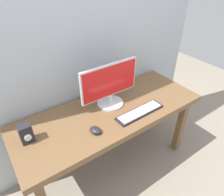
# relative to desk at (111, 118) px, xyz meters

# --- Properties ---
(ground_plane) EXTENTS (6.00, 6.00, 0.00)m
(ground_plane) POSITION_rel_desk_xyz_m (0.00, 0.00, -0.64)
(ground_plane) COLOR gray
(wall_back) EXTENTS (2.45, 0.04, 3.00)m
(wall_back) POSITION_rel_desk_xyz_m (0.00, 0.35, 0.86)
(wall_back) COLOR #B2BCC6
(wall_back) RESTS_ON ground_plane
(desk) EXTENTS (1.62, 0.62, 0.72)m
(desk) POSITION_rel_desk_xyz_m (0.00, 0.00, 0.00)
(desk) COLOR brown
(desk) RESTS_ON ground_plane
(monitor) EXTENTS (0.53, 0.23, 0.37)m
(monitor) POSITION_rel_desk_xyz_m (0.05, 0.09, 0.28)
(monitor) COLOR silver
(monitor) RESTS_ON desk
(keyboard_primary) EXTENTS (0.44, 0.12, 0.02)m
(keyboard_primary) POSITION_rel_desk_xyz_m (0.18, -0.17, 0.09)
(keyboard_primary) COLOR #232328
(keyboard_primary) RESTS_ON desk
(mouse) EXTENTS (0.09, 0.11, 0.04)m
(mouse) POSITION_rel_desk_xyz_m (-0.24, -0.15, 0.11)
(mouse) COLOR #232328
(mouse) RESTS_ON desk
(audio_controller) EXTENTS (0.09, 0.08, 0.14)m
(audio_controller) POSITION_rel_desk_xyz_m (-0.67, 0.05, 0.16)
(audio_controller) COLOR #232328
(audio_controller) RESTS_ON desk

